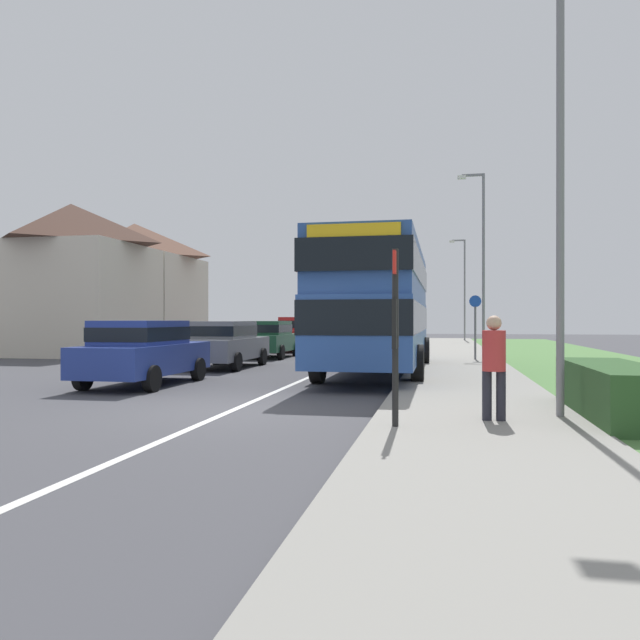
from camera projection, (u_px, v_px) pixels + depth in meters
ground_plane at (232, 410)px, 10.82m from camera, size 120.00×120.00×0.00m
lane_marking_centre at (321, 372)px, 18.66m from camera, size 0.14×60.00×0.01m
pavement_near_side at (464, 379)px, 15.87m from camera, size 3.20×68.00×0.12m
roadside_hedge at (615, 394)px, 9.57m from camera, size 1.10×3.82×0.90m
double_decker_bus at (379, 302)px, 18.12m from camera, size 2.80×10.79×3.70m
parked_car_blue at (143, 350)px, 14.92m from camera, size 1.90×4.22×1.58m
parked_car_grey at (225, 342)px, 20.36m from camera, size 1.93×4.45×1.56m
parked_car_dark_green at (269, 337)px, 25.80m from camera, size 1.90×4.05×1.55m
parked_car_red at (299, 333)px, 31.06m from camera, size 1.93×4.03×1.73m
pedestrian_at_stop at (494, 363)px, 9.03m from camera, size 0.34×0.34×1.67m
bus_stop_sign at (395, 325)px, 8.54m from camera, size 0.09×0.52×2.60m
cycle_route_sign at (475, 324)px, 22.94m from camera, size 0.44×0.08×2.52m
street_lamp_near at (554, 120)px, 9.44m from camera, size 1.14×0.20×8.29m
street_lamp_mid at (481, 253)px, 26.00m from camera, size 1.14×0.20×7.83m
street_lamp_far at (463, 283)px, 44.14m from camera, size 1.14×0.20×7.39m
house_terrace_far_side at (106, 283)px, 30.93m from camera, size 6.36×11.69×6.93m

